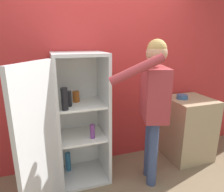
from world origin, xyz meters
TOP-DOWN VIEW (x-y plane):
  - wall_back at (0.00, 0.98)m, footprint 7.00×0.06m
  - refrigerator at (-0.42, 0.57)m, footprint 0.95×1.07m
  - person at (0.47, 0.32)m, footprint 0.77×0.58m
  - counter at (1.27, 0.63)m, footprint 0.61×0.60m
  - bowl at (1.15, 0.67)m, footprint 0.16×0.16m

SIDE VIEW (x-z plane):
  - counter at x=1.27m, z-range 0.00..0.91m
  - refrigerator at x=-0.42m, z-range 0.00..1.59m
  - bowl at x=1.15m, z-range 0.91..0.97m
  - person at x=0.47m, z-range 0.23..1.97m
  - wall_back at x=0.00m, z-range 0.00..2.55m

